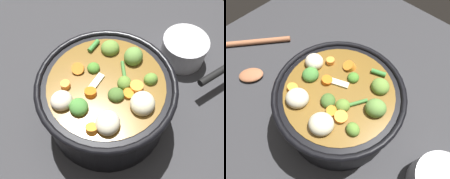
% 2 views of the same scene
% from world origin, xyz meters
% --- Properties ---
extents(ground_plane, '(1.10, 1.10, 0.00)m').
position_xyz_m(ground_plane, '(0.00, 0.00, 0.00)').
color(ground_plane, '#2D2D30').
extents(cooking_pot, '(0.29, 0.29, 0.17)m').
position_xyz_m(cooking_pot, '(-0.00, -0.00, 0.08)').
color(cooking_pot, black).
rests_on(cooking_pot, ground_plane).
extents(wooden_spoon, '(0.24, 0.24, 0.02)m').
position_xyz_m(wooden_spoon, '(-0.35, -0.04, 0.01)').
color(wooden_spoon, '#A1603E').
rests_on(wooden_spoon, ground_plane).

